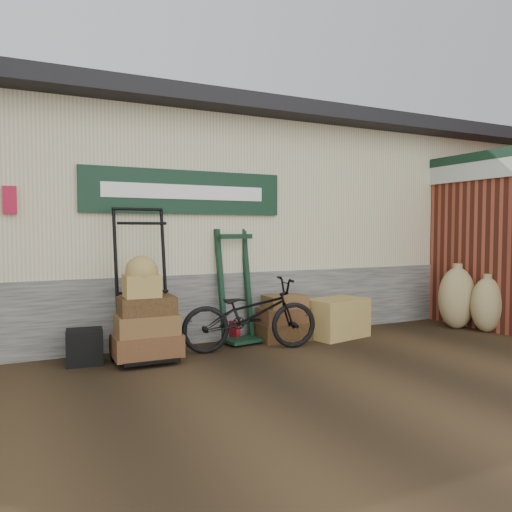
{
  "coord_description": "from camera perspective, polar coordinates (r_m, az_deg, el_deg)",
  "views": [
    {
      "loc": [
        -2.3,
        -5.09,
        1.47
      ],
      "look_at": [
        0.65,
        0.9,
        1.12
      ],
      "focal_mm": 35.0,
      "sensor_mm": 36.0,
      "label": 1
    }
  ],
  "objects": [
    {
      "name": "ground",
      "position": [
        5.78,
        -1.9,
        -11.78
      ],
      "size": [
        80.0,
        80.0,
        0.0
      ],
      "primitive_type": "plane",
      "color": "black",
      "rests_on": "ground"
    },
    {
      "name": "station_building",
      "position": [
        8.16,
        -9.91,
        3.94
      ],
      "size": [
        14.4,
        4.1,
        3.2
      ],
      "color": "#4C4C47",
      "rests_on": "ground"
    },
    {
      "name": "brick_outbuilding",
      "position": [
        9.41,
        21.84,
        1.74
      ],
      "size": [
        1.71,
        4.51,
        2.62
      ],
      "color": "maroon",
      "rests_on": "ground"
    },
    {
      "name": "porter_trolley",
      "position": [
        5.8,
        -12.81,
        -2.9
      ],
      "size": [
        0.9,
        0.69,
        1.77
      ],
      "primitive_type": null,
      "rotation": [
        0.0,
        0.0,
        -0.03
      ],
      "color": "black",
      "rests_on": "ground"
    },
    {
      "name": "green_barrow",
      "position": [
        6.54,
        -2.26,
        -3.44
      ],
      "size": [
        0.6,
        0.53,
        1.48
      ],
      "primitive_type": null,
      "rotation": [
        0.0,
        0.0,
        0.15
      ],
      "color": "black",
      "rests_on": "ground"
    },
    {
      "name": "suitcase_stack",
      "position": [
        6.74,
        3.12,
        -7.0
      ],
      "size": [
        0.69,
        0.44,
        0.61
      ],
      "primitive_type": null,
      "rotation": [
        0.0,
        0.0,
        -0.01
      ],
      "color": "#321E10",
      "rests_on": "ground"
    },
    {
      "name": "wicker_hamper",
      "position": [
        7.0,
        9.2,
        -6.99
      ],
      "size": [
        0.9,
        0.69,
        0.53
      ],
      "primitive_type": "cube",
      "rotation": [
        0.0,
        0.0,
        0.21
      ],
      "color": "olive",
      "rests_on": "ground"
    },
    {
      "name": "black_trunk",
      "position": [
        5.87,
        -19.01,
        -9.79
      ],
      "size": [
        0.42,
        0.37,
        0.38
      ],
      "primitive_type": "cube",
      "rotation": [
        0.0,
        0.0,
        -0.11
      ],
      "color": "black",
      "rests_on": "ground"
    },
    {
      "name": "bicycle",
      "position": [
        6.12,
        -0.65,
        -6.25
      ],
      "size": [
        0.89,
        1.77,
        0.98
      ],
      "primitive_type": "imported",
      "rotation": [
        0.0,
        0.0,
        1.39
      ],
      "color": "black",
      "rests_on": "ground"
    },
    {
      "name": "burlap_sack_left",
      "position": [
        8.05,
        21.98,
        -4.47
      ],
      "size": [
        0.62,
        0.53,
        0.92
      ],
      "primitive_type": "ellipsoid",
      "rotation": [
        0.0,
        0.0,
        -0.09
      ],
      "color": "olive",
      "rests_on": "ground"
    },
    {
      "name": "burlap_sack_right",
      "position": [
        7.96,
        24.9,
        -5.07
      ],
      "size": [
        0.52,
        0.44,
        0.79
      ],
      "primitive_type": "ellipsoid",
      "rotation": [
        0.0,
        0.0,
        -0.06
      ],
      "color": "olive",
      "rests_on": "ground"
    }
  ]
}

